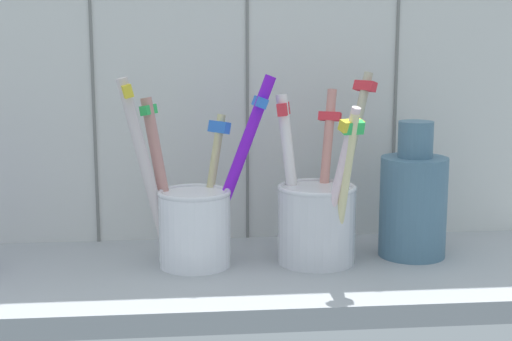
# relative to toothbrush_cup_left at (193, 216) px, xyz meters

# --- Properties ---
(counter_slab) EXTENTS (0.64, 0.22, 0.02)m
(counter_slab) POSITION_rel_toothbrush_cup_left_xyz_m (0.06, -0.02, -0.06)
(counter_slab) COLOR #9EA3A8
(counter_slab) RESTS_ON ground
(tile_wall_back) EXTENTS (0.64, 0.02, 0.45)m
(tile_wall_back) POSITION_rel_toothbrush_cup_left_xyz_m (0.06, 0.10, 0.16)
(tile_wall_back) COLOR silver
(tile_wall_back) RESTS_ON ground
(toothbrush_cup_left) EXTENTS (0.15, 0.08, 0.18)m
(toothbrush_cup_left) POSITION_rel_toothbrush_cup_left_xyz_m (0.00, 0.00, 0.00)
(toothbrush_cup_left) COLOR white
(toothbrush_cup_left) RESTS_ON counter_slab
(toothbrush_cup_right) EXTENTS (0.10, 0.11, 0.18)m
(toothbrush_cup_right) POSITION_rel_toothbrush_cup_left_xyz_m (0.12, -0.00, -0.00)
(toothbrush_cup_right) COLOR silver
(toothbrush_cup_right) RESTS_ON counter_slab
(ceramic_vase) EXTENTS (0.07, 0.07, 0.14)m
(ceramic_vase) POSITION_rel_toothbrush_cup_left_xyz_m (0.22, 0.01, 0.01)
(ceramic_vase) COLOR slate
(ceramic_vase) RESTS_ON counter_slab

